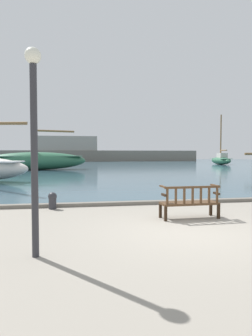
{
  "coord_description": "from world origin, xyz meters",
  "views": [
    {
      "loc": [
        -2.6,
        -6.41,
        1.79
      ],
      "look_at": [
        0.28,
        10.0,
        1.0
      ],
      "focal_mm": 32.0,
      "sensor_mm": 36.0,
      "label": 1
    }
  ],
  "objects": [
    {
      "name": "sailboat_far_port",
      "position": [
        20.88,
        38.51,
        0.83
      ],
      "size": [
        3.29,
        7.6,
        8.02
      ],
      "color": "#2D6647",
      "rests_on": "harbor_water"
    },
    {
      "name": "lamp_post",
      "position": [
        -3.26,
        -1.09,
        2.22
      ],
      "size": [
        0.28,
        0.28,
        3.59
      ],
      "color": "#2D2D33",
      "rests_on": "ground"
    },
    {
      "name": "quay_edge_kerb",
      "position": [
        0.0,
        3.85,
        0.06
      ],
      "size": [
        40.0,
        0.3,
        0.12
      ],
      "primitive_type": "cube",
      "color": "slate",
      "rests_on": "ground"
    },
    {
      "name": "ground_plane",
      "position": [
        0.0,
        0.0,
        0.0
      ],
      "size": [
        160.0,
        160.0,
        0.0
      ],
      "primitive_type": "plane",
      "color": "gray"
    },
    {
      "name": "harbor_water",
      "position": [
        0.0,
        44.0,
        0.04
      ],
      "size": [
        100.0,
        80.0,
        0.08
      ],
      "primitive_type": "cube",
      "color": "#385666",
      "rests_on": "ground"
    },
    {
      "name": "sailboat_distant_harbor",
      "position": [
        -6.42,
        26.41,
        1.13
      ],
      "size": [
        10.95,
        5.26,
        11.91
      ],
      "color": "#2D6647",
      "rests_on": "harbor_water"
    },
    {
      "name": "park_bench",
      "position": [
        0.56,
        1.37,
        0.47
      ],
      "size": [
        1.61,
        0.56,
        0.92
      ],
      "color": "black",
      "rests_on": "ground"
    },
    {
      "name": "far_breakwater",
      "position": [
        -0.96,
        61.74,
        1.9
      ],
      "size": [
        52.17,
        2.4,
        5.73
      ],
      "color": "slate",
      "rests_on": "ground"
    },
    {
      "name": "mooring_bollard",
      "position": [
        -3.29,
        3.49,
        0.3
      ],
      "size": [
        0.28,
        0.28,
        0.55
      ],
      "color": "#2D2D33",
      "rests_on": "ground"
    }
  ]
}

